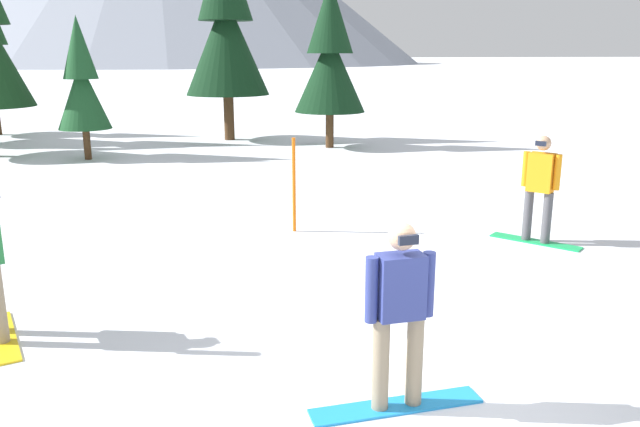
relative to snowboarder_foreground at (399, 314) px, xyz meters
name	(u,v)px	position (x,y,z in m)	size (l,w,h in m)	color
ground_plane	(432,425)	(0.20, -0.34, -0.91)	(800.00, 800.00, 0.00)	white
snowboarder_foreground	(399,314)	(0.00, 0.00, 0.00)	(1.59, 0.31, 1.72)	#1E8CD8
snowboarder_background	(540,187)	(4.11, 4.20, 0.05)	(1.14, 1.35, 1.80)	#19B259
trail_marker_pole	(294,185)	(0.33, 5.88, -0.07)	(0.06, 0.06, 1.68)	orange
pine_tree_slender	(81,82)	(-3.99, 15.07, 1.35)	(1.53, 1.53, 4.14)	#472D19
pine_tree_short	(226,26)	(0.62, 18.44, 3.10)	(2.97, 2.97, 7.36)	#472D19
pine_tree_broad	(330,57)	(3.65, 15.62, 2.04)	(2.33, 2.33, 5.40)	#472D19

